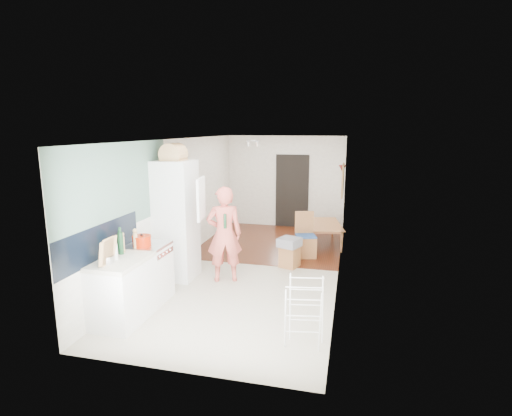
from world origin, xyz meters
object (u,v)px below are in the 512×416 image
at_px(person, 224,226).
at_px(dining_chair, 306,235).
at_px(dining_table, 324,236).
at_px(stool, 290,256).
at_px(drying_rack, 304,313).

relative_size(person, dining_chair, 2.12).
relative_size(dining_table, stool, 2.80).
height_order(dining_chair, drying_rack, dining_chair).
distance_m(person, dining_table, 3.25).
xyz_separation_m(dining_chair, stool, (-0.23, -0.69, -0.26)).
relative_size(dining_table, dining_chair, 1.25).
xyz_separation_m(dining_table, stool, (-0.55, -1.74, 0.00)).
relative_size(dining_chair, drying_rack, 1.11).
bearing_deg(drying_rack, dining_chair, 86.52).
distance_m(dining_table, dining_chair, 1.14).
height_order(stool, drying_rack, drying_rack).
bearing_deg(person, stool, -157.64).
relative_size(stool, drying_rack, 0.50).
xyz_separation_m(dining_chair, drying_rack, (0.39, -3.53, -0.05)).
relative_size(person, stool, 4.72).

